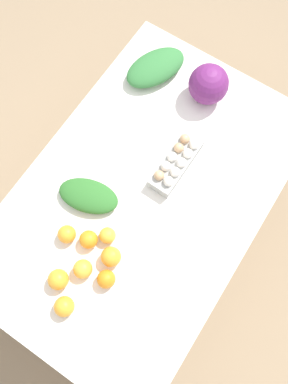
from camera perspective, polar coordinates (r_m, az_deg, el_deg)
ground_plane at (r=2.26m, az=0.00°, el=-5.55°), size 8.00×8.00×0.00m
dining_table at (r=1.64m, az=0.00°, el=-1.07°), size 1.48×0.95×0.72m
cabbage_purple at (r=1.70m, az=9.81°, el=15.88°), size 0.17×0.17×0.17m
egg_carton at (r=1.57m, az=4.94°, el=4.53°), size 0.29×0.10×0.09m
greens_bunch_scallion at (r=1.54m, az=-8.46°, el=-0.59°), size 0.20×0.28×0.06m
greens_bunch_kale at (r=1.79m, az=1.75°, el=18.43°), size 0.33×0.27×0.08m
orange_0 at (r=1.48m, az=-9.31°, el=-11.50°), size 0.07×0.07×0.07m
orange_1 at (r=1.47m, az=-5.79°, el=-13.07°), size 0.07×0.07×0.07m
orange_2 at (r=1.49m, az=-5.59°, el=-6.60°), size 0.07×0.07×0.07m
orange_3 at (r=1.51m, az=-11.68°, el=-6.32°), size 0.07×0.07×0.07m
orange_4 at (r=1.49m, az=-12.94°, el=-12.87°), size 0.08×0.08×0.08m
orange_5 at (r=1.47m, az=-5.06°, el=-9.79°), size 0.08×0.08×0.08m
orange_6 at (r=1.48m, az=-11.94°, el=-16.79°), size 0.08×0.08×0.08m
orange_7 at (r=1.49m, az=-8.45°, el=-7.17°), size 0.07×0.07×0.07m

